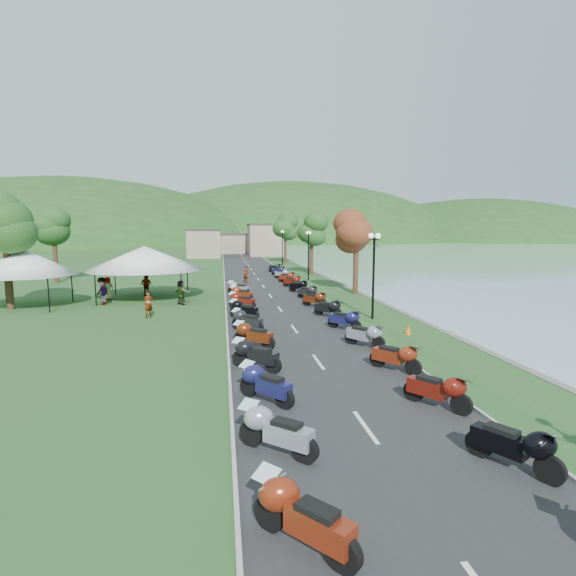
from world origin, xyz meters
name	(u,v)px	position (x,y,z in m)	size (l,w,h in m)	color
ground	(434,523)	(0.00, 0.00, 0.00)	(400.00, 400.00, 0.00)	#2E5C28
road	(258,279)	(0.00, 40.00, 0.01)	(7.00, 120.00, 0.02)	#2A2A2C
hills_backdrop	(230,240)	(0.00, 200.00, 0.00)	(360.00, 120.00, 76.00)	#285621
far_building	(231,243)	(-2.00, 85.00, 2.50)	(18.00, 16.00, 5.00)	gray
moto_row_left	(256,345)	(-2.43, 10.97, 0.55)	(2.60, 37.95, 1.10)	#331411
moto_row_right	(311,296)	(2.52, 24.20, 0.55)	(2.60, 47.84, 1.10)	#331411
vendor_tent_main	(145,272)	(-9.56, 28.27, 2.00)	(5.82, 5.82, 4.00)	white
vendor_tent_side	(25,278)	(-16.96, 25.30, 2.00)	(4.53, 4.53, 4.00)	white
tree_park_left	(5,238)	(-17.68, 24.67, 4.73)	(3.40, 3.40, 9.45)	#2A5D22
tree_lakeside	(356,246)	(7.05, 28.25, 3.90)	(2.81, 2.81, 7.80)	#2A5D22
pedestrian_a	(149,318)	(-8.15, 20.39, 0.00)	(0.60, 0.44, 1.64)	slate
pedestrian_b	(147,295)	(-9.87, 30.29, 0.00)	(0.76, 0.42, 1.57)	slate
pedestrian_c	(103,305)	(-12.09, 25.62, 0.00)	(1.26, 0.52, 1.95)	slate
traffic_cone_near	(259,384)	(-2.59, 7.19, 0.22)	(0.29, 0.29, 0.45)	#F2590C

